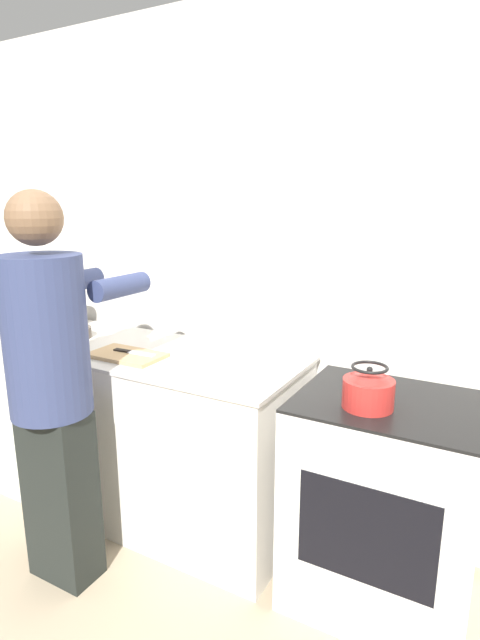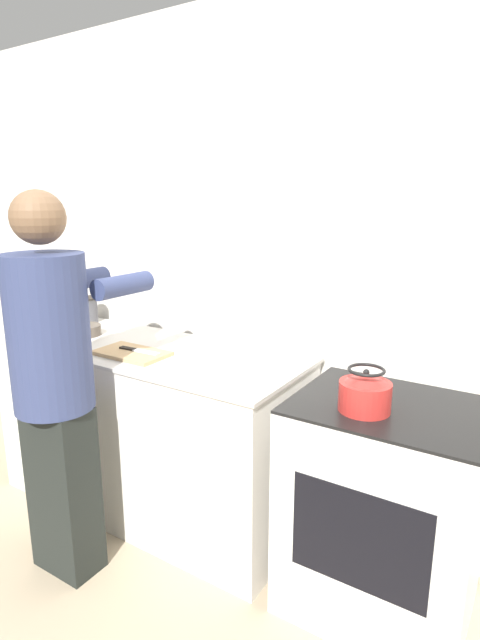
{
  "view_description": "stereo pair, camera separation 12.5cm",
  "coord_description": "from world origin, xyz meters",
  "px_view_note": "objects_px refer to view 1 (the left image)",
  "views": [
    {
      "loc": [
        1.24,
        -1.57,
        1.67
      ],
      "look_at": [
        0.25,
        0.22,
        1.16
      ],
      "focal_mm": 28.0,
      "sensor_mm": 36.0,
      "label": 1
    },
    {
      "loc": [
        1.35,
        -1.51,
        1.67
      ],
      "look_at": [
        0.25,
        0.22,
        1.16
      ],
      "focal_mm": 28.0,
      "sensor_mm": 36.0,
      "label": 2
    }
  ],
  "objects_px": {
    "oven": "(383,503)",
    "cutting_board": "(127,355)",
    "bowl_prep": "(75,333)",
    "knife": "(133,352)",
    "person": "(53,381)",
    "canister_jar": "(74,312)",
    "kettle": "(368,390)"
  },
  "relations": [
    {
      "from": "oven",
      "to": "cutting_board",
      "type": "xyz_separation_m",
      "value": [
        -1.25,
        -0.1,
        0.47
      ]
    },
    {
      "from": "oven",
      "to": "bowl_prep",
      "type": "relative_size",
      "value": 4.97
    },
    {
      "from": "oven",
      "to": "cutting_board",
      "type": "bearing_deg",
      "value": -175.35
    },
    {
      "from": "knife",
      "to": "bowl_prep",
      "type": "relative_size",
      "value": 1.32
    },
    {
      "from": "person",
      "to": "canister_jar",
      "type": "distance_m",
      "value": 1.03
    },
    {
      "from": "person",
      "to": "bowl_prep",
      "type": "xyz_separation_m",
      "value": [
        -0.46,
        0.55,
        0.02
      ]
    },
    {
      "from": "canister_jar",
      "to": "person",
      "type": "bearing_deg",
      "value": -48.15
    },
    {
      "from": "person",
      "to": "knife",
      "type": "xyz_separation_m",
      "value": [
        0.05,
        0.45,
        0.01
      ]
    },
    {
      "from": "person",
      "to": "knife",
      "type": "relative_size",
      "value": 7.15
    },
    {
      "from": "cutting_board",
      "to": "bowl_prep",
      "type": "distance_m",
      "value": 0.5
    },
    {
      "from": "bowl_prep",
      "to": "oven",
      "type": "bearing_deg",
      "value": -0.8
    },
    {
      "from": "kettle",
      "to": "bowl_prep",
      "type": "relative_size",
      "value": 1.07
    },
    {
      "from": "kettle",
      "to": "cutting_board",
      "type": "bearing_deg",
      "value": 179.88
    },
    {
      "from": "knife",
      "to": "kettle",
      "type": "xyz_separation_m",
      "value": [
        1.16,
        -0.02,
        0.03
      ]
    },
    {
      "from": "cutting_board",
      "to": "oven",
      "type": "bearing_deg",
      "value": 4.65
    },
    {
      "from": "knife",
      "to": "canister_jar",
      "type": "relative_size",
      "value": 1.49
    },
    {
      "from": "oven",
      "to": "bowl_prep",
      "type": "xyz_separation_m",
      "value": [
        -1.73,
        0.02,
        0.49
      ]
    },
    {
      "from": "person",
      "to": "kettle",
      "type": "xyz_separation_m",
      "value": [
        1.2,
        0.43,
        0.04
      ]
    },
    {
      "from": "canister_jar",
      "to": "cutting_board",
      "type": "bearing_deg",
      "value": -25.16
    },
    {
      "from": "cutting_board",
      "to": "knife",
      "type": "relative_size",
      "value": 1.53
    },
    {
      "from": "oven",
      "to": "cutting_board",
      "type": "relative_size",
      "value": 2.47
    },
    {
      "from": "cutting_board",
      "to": "person",
      "type": "bearing_deg",
      "value": -93.44
    },
    {
      "from": "bowl_prep",
      "to": "kettle",
      "type": "bearing_deg",
      "value": -4.4
    },
    {
      "from": "cutting_board",
      "to": "knife",
      "type": "bearing_deg",
      "value": 43.08
    },
    {
      "from": "cutting_board",
      "to": "bowl_prep",
      "type": "bearing_deg",
      "value": 165.47
    },
    {
      "from": "knife",
      "to": "oven",
      "type": "bearing_deg",
      "value": 0.82
    },
    {
      "from": "oven",
      "to": "person",
      "type": "bearing_deg",
      "value": -157.34
    },
    {
      "from": "canister_jar",
      "to": "kettle",
      "type": "bearing_deg",
      "value": -10.07
    },
    {
      "from": "canister_jar",
      "to": "knife",
      "type": "bearing_deg",
      "value": -23.17
    },
    {
      "from": "person",
      "to": "knife",
      "type": "height_order",
      "value": "person"
    },
    {
      "from": "kettle",
      "to": "canister_jar",
      "type": "bearing_deg",
      "value": 169.93
    },
    {
      "from": "person",
      "to": "bowl_prep",
      "type": "relative_size",
      "value": 9.41
    }
  ]
}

